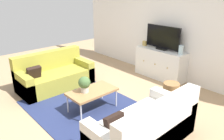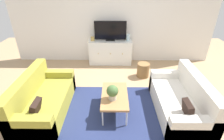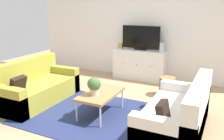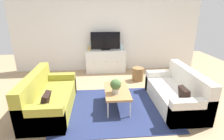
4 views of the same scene
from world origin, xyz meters
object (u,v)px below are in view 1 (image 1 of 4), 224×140
couch_right_side (146,129)px  potted_plant (84,84)px  couch_left_side (54,76)px  mantel_clock (145,43)px  wicker_basket (171,92)px  tv_console (160,64)px  flat_screen_tv (163,38)px  glass_vase (181,50)px  coffee_table (92,92)px

couch_right_side → potted_plant: couch_right_side is taller
couch_left_side → couch_right_side: (2.87, 0.00, 0.00)m
mantel_clock → wicker_basket: (1.50, -0.88, -0.63)m
tv_console → flat_screen_tv: (-0.00, 0.02, 0.69)m
couch_right_side → glass_vase: glass_vase is taller
couch_right_side → potted_plant: bearing=-175.5°
flat_screen_tv → glass_vase: flat_screen_tv is taller
couch_left_side → mantel_clock: mantel_clock is taller
tv_console → mantel_clock: bearing=180.0°
potted_plant → glass_vase: size_ratio=1.44×
flat_screen_tv → wicker_basket: 1.57m
coffee_table → tv_console: 2.35m
tv_console → wicker_basket: tv_console is taller
couch_right_side → wicker_basket: size_ratio=4.28×
coffee_table → wicker_basket: bearing=60.9°
coffee_table → flat_screen_tv: flat_screen_tv is taller
couch_right_side → tv_console: (-1.51, 2.37, 0.11)m
tv_console → glass_vase: (0.56, 0.00, 0.49)m
flat_screen_tv → mantel_clock: (-0.56, -0.02, -0.24)m
coffee_table → tv_console: size_ratio=0.69×
couch_left_side → flat_screen_tv: size_ratio=1.75×
tv_console → glass_vase: 0.74m
couch_right_side → mantel_clock: mantel_clock is taller
flat_screen_tv → potted_plant: bearing=-88.0°
couch_right_side → coffee_table: couch_right_side is taller
tv_console → glass_vase: glass_vase is taller
potted_plant → flat_screen_tv: bearing=92.0°
potted_plant → mantel_clock: size_ratio=2.39×
wicker_basket → mantel_clock: bearing=149.5°
couch_left_side → potted_plant: bearing=-4.4°
mantel_clock → wicker_basket: size_ratio=0.32×
couch_left_side → couch_right_side: 2.87m
couch_right_side → mantel_clock: size_ratio=13.20×
couch_right_side → mantel_clock: 3.20m
coffee_table → wicker_basket: size_ratio=2.33×
couch_left_side → coffee_table: couch_left_side is taller
potted_plant → wicker_basket: potted_plant is taller
couch_left_side → mantel_clock: size_ratio=13.20×
flat_screen_tv → glass_vase: 0.59m
potted_plant → tv_console: tv_console is taller
flat_screen_tv → glass_vase: (0.56, -0.02, -0.20)m
coffee_table → potted_plant: size_ratio=2.99×
couch_left_side → tv_console: 2.74m
couch_left_side → glass_vase: glass_vase is taller
glass_vase → coffee_table: bearing=-100.3°
potted_plant → glass_vase: 2.55m
mantel_clock → coffee_table: bearing=-73.7°
mantel_clock → couch_right_side: bearing=-49.0°
coffee_table → glass_vase: (0.42, 2.34, 0.49)m
wicker_basket → coffee_table: bearing=-119.1°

